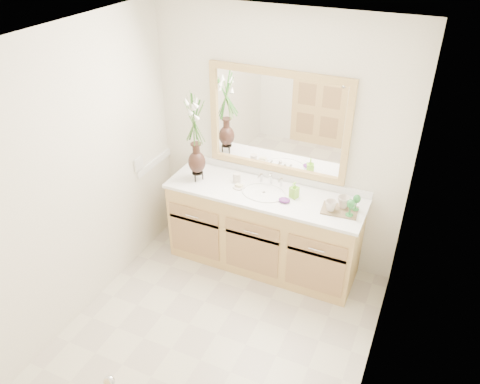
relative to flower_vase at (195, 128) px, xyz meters
The scene contains 22 objects.
floor 1.79m from the flower_vase, 55.32° to the right, with size 2.60×2.60×0.00m, color beige.
ceiling 1.56m from the flower_vase, 55.32° to the right, with size 2.40×2.60×0.02m, color white.
wall_back 0.76m from the flower_vase, 27.16° to the left, with size 2.40×0.02×2.40m, color white.
wall_front 2.36m from the flower_vase, 73.62° to the right, with size 2.40×0.02×2.40m, color white.
wall_left 1.11m from the flower_vase, 119.19° to the right, with size 0.02×2.60×2.40m, color white.
wall_right 2.10m from the flower_vase, 27.24° to the right, with size 0.02×2.60×2.40m, color white.
vanity 1.17m from the flower_vase, ahead, with size 1.80×0.55×0.80m.
counter 0.86m from the flower_vase, ahead, with size 1.84×0.57×0.03m, color white.
sink 0.89m from the flower_vase, ahead, with size 0.38×0.34×0.23m.
mirror 0.74m from the flower_vase, 25.64° to the left, with size 1.32×0.04×0.97m.
switch_plate 0.68m from the flower_vase, 159.57° to the right, with size 0.02×0.12×0.12m, color white.
door 2.30m from the flower_vase, 80.79° to the right, with size 0.80×0.03×2.00m, color tan.
flower_vase is the anchor object (origin of this frame).
tumbler 0.62m from the flower_vase, 17.65° to the left, with size 0.07×0.07×0.09m, color beige.
soap_dish 0.67m from the flower_vase, ahead, with size 0.11×0.11×0.03m.
soap_bottle 1.05m from the flower_vase, ahead, with size 0.06×0.06×0.14m, color #7DCB2F.
purple_dish 1.02m from the flower_vase, ahead, with size 0.10×0.08×0.04m, color #5F2571.
tray 1.46m from the flower_vase, ahead, with size 0.30×0.20×0.02m, color brown.
mug_left 1.37m from the flower_vase, ahead, with size 0.10×0.09×0.10m, color beige.
mug_right 1.46m from the flower_vase, ahead, with size 0.11×0.10×0.11m, color beige.
goblet_front 1.51m from the flower_vase, ahead, with size 0.07×0.07×0.15m.
goblet_back 1.54m from the flower_vase, ahead, with size 0.07×0.07×0.15m.
Camera 1 is at (1.29, -2.37, 3.08)m, focal length 35.00 mm.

